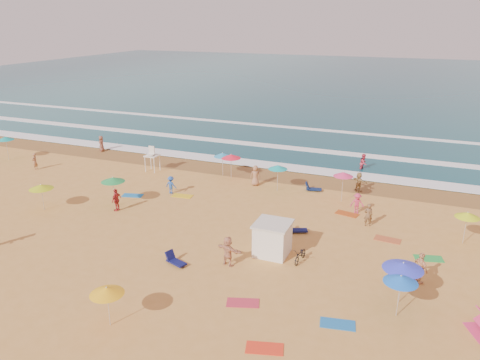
% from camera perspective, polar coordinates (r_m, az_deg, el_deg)
% --- Properties ---
extents(ground, '(220.00, 220.00, 0.00)m').
position_cam_1_polar(ground, '(32.98, -0.82, -6.08)').
color(ground, gold).
rests_on(ground, ground).
extents(ocean, '(220.00, 140.00, 0.18)m').
position_cam_1_polar(ocean, '(112.92, 16.30, 11.38)').
color(ocean, '#0C4756').
rests_on(ocean, ground).
extents(wet_sand, '(220.00, 220.00, 0.00)m').
position_cam_1_polar(wet_sand, '(43.93, 5.51, 0.45)').
color(wet_sand, olive).
rests_on(wet_sand, ground).
extents(surf_foam, '(200.00, 18.70, 0.05)m').
position_cam_1_polar(surf_foam, '(52.05, 8.34, 3.46)').
color(surf_foam, white).
rests_on(surf_foam, ground).
extents(cabana, '(2.00, 2.00, 2.00)m').
position_cam_1_polar(cabana, '(29.48, 3.98, -7.22)').
color(cabana, white).
rests_on(cabana, ground).
extents(cabana_roof, '(2.20, 2.20, 0.12)m').
position_cam_1_polar(cabana_roof, '(29.02, 4.03, -5.35)').
color(cabana_roof, silver).
rests_on(cabana_roof, cabana).
extents(bicycle, '(0.76, 1.74, 0.89)m').
position_cam_1_polar(bicycle, '(29.02, 7.38, -9.04)').
color(bicycle, black).
rests_on(bicycle, ground).
extents(lifeguard_stand, '(1.20, 1.20, 2.10)m').
position_cam_1_polar(lifeguard_stand, '(45.73, -10.64, 2.34)').
color(lifeguard_stand, white).
rests_on(lifeguard_stand, ground).
extents(beach_umbrellas, '(61.28, 24.31, 0.77)m').
position_cam_1_polar(beach_umbrellas, '(32.52, -1.25, -2.43)').
color(beach_umbrellas, '#BED116').
rests_on(beach_umbrellas, ground).
extents(loungers, '(43.30, 21.12, 0.34)m').
position_cam_1_polar(loungers, '(28.96, 5.40, -9.64)').
color(loungers, '#0E1D47').
rests_on(loungers, ground).
extents(towels, '(36.18, 20.47, 0.03)m').
position_cam_1_polar(towels, '(29.99, -3.46, -8.84)').
color(towels, red).
rests_on(towels, ground).
extents(beachgoers, '(45.55, 26.73, 2.12)m').
position_cam_1_polar(beachgoers, '(37.11, 1.07, -1.71)').
color(beachgoers, '#9D6A48').
rests_on(beachgoers, ground).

